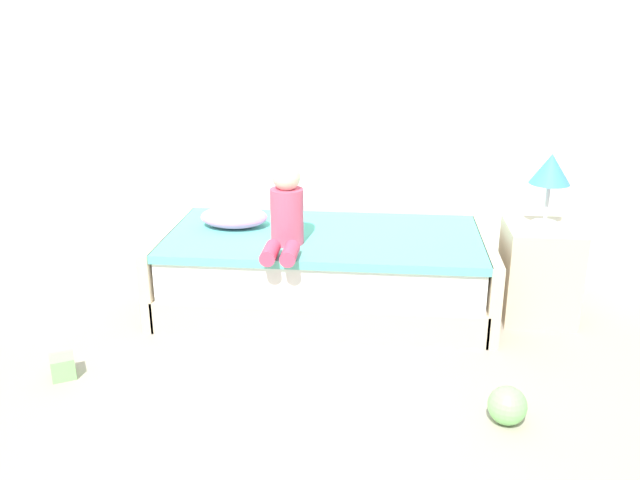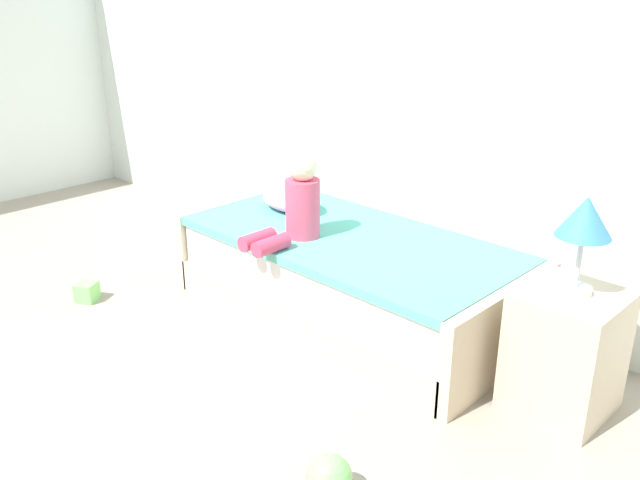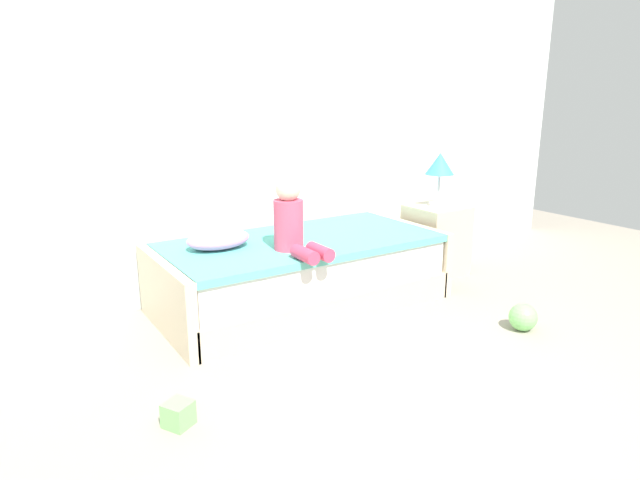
% 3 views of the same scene
% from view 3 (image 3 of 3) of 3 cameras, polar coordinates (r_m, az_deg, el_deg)
% --- Properties ---
extents(ground_plane, '(9.20, 9.20, 0.00)m').
position_cam_3_polar(ground_plane, '(2.71, 18.99, -20.15)').
color(ground_plane, '#9E9384').
extents(wall_rear, '(7.20, 0.10, 2.90)m').
position_cam_3_polar(wall_rear, '(4.30, -8.07, 13.89)').
color(wall_rear, silver).
rests_on(wall_rear, ground).
extents(bed, '(2.11, 1.00, 0.50)m').
position_cam_3_polar(bed, '(4.05, -1.93, -3.39)').
color(bed, beige).
rests_on(bed, ground).
extents(nightstand, '(0.44, 0.44, 0.60)m').
position_cam_3_polar(nightstand, '(4.83, 11.98, 0.00)').
color(nightstand, beige).
rests_on(nightstand, ground).
extents(table_lamp, '(0.24, 0.24, 0.45)m').
position_cam_3_polar(table_lamp, '(4.71, 12.40, 7.51)').
color(table_lamp, silver).
rests_on(table_lamp, nightstand).
extents(child_figure, '(0.20, 0.51, 0.50)m').
position_cam_3_polar(child_figure, '(3.63, -2.93, 1.97)').
color(child_figure, '#E04C6B').
rests_on(child_figure, bed).
extents(pillow, '(0.44, 0.30, 0.13)m').
position_cam_3_polar(pillow, '(3.79, -10.57, 0.09)').
color(pillow, '#EA8CC6').
rests_on(pillow, bed).
extents(toy_ball, '(0.19, 0.19, 0.19)m').
position_cam_3_polar(toy_ball, '(3.89, 20.44, -7.55)').
color(toy_ball, '#7FD872').
rests_on(toy_ball, ground).
extents(toy_block, '(0.16, 0.16, 0.12)m').
position_cam_3_polar(toy_block, '(2.79, -14.57, -17.19)').
color(toy_block, '#7FD872').
rests_on(toy_block, ground).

